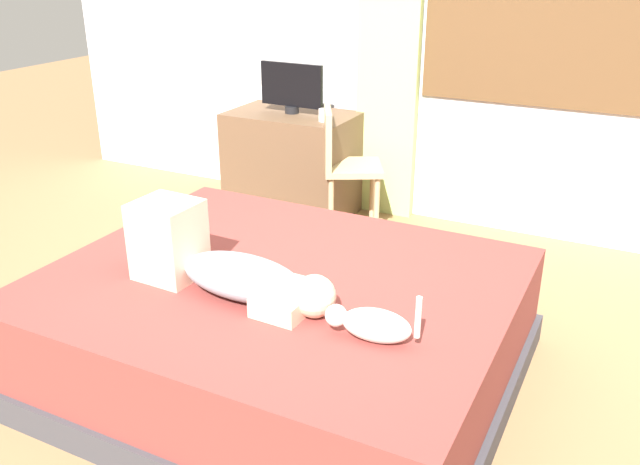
# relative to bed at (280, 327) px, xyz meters

# --- Properties ---
(ground_plane) EXTENTS (16.00, 16.00, 0.00)m
(ground_plane) POSITION_rel_bed_xyz_m (0.01, -0.12, -0.25)
(ground_plane) COLOR olive
(back_wall_with_window) EXTENTS (6.40, 0.14, 2.90)m
(back_wall_with_window) POSITION_rel_bed_xyz_m (0.03, 2.26, 1.20)
(back_wall_with_window) COLOR silver
(back_wall_with_window) RESTS_ON ground
(bed) EXTENTS (2.04, 1.69, 0.51)m
(bed) POSITION_rel_bed_xyz_m (0.00, 0.00, 0.00)
(bed) COLOR #38383D
(bed) RESTS_ON ground
(person_lying) EXTENTS (0.94, 0.29, 0.34)m
(person_lying) POSITION_rel_bed_xyz_m (-0.14, -0.22, 0.37)
(person_lying) COLOR #8C939E
(person_lying) RESTS_ON bed
(cat) EXTENTS (0.36, 0.14, 0.21)m
(cat) POSITION_rel_bed_xyz_m (0.56, -0.30, 0.32)
(cat) COLOR silver
(cat) RESTS_ON bed
(desk) EXTENTS (0.90, 0.56, 0.74)m
(desk) POSITION_rel_bed_xyz_m (-0.97, 1.86, 0.12)
(desk) COLOR brown
(desk) RESTS_ON ground
(tv_monitor) EXTENTS (0.48, 0.10, 0.35)m
(tv_monitor) POSITION_rel_bed_xyz_m (-0.97, 1.86, 0.67)
(tv_monitor) COLOR black
(tv_monitor) RESTS_ON desk
(cup) EXTENTS (0.06, 0.06, 0.08)m
(cup) POSITION_rel_bed_xyz_m (-0.66, 1.74, 0.53)
(cup) COLOR white
(cup) RESTS_ON desk
(chair_by_desk) EXTENTS (0.51, 0.51, 0.86)m
(chair_by_desk) POSITION_rel_bed_xyz_m (-0.48, 1.67, 0.26)
(chair_by_desk) COLOR tan
(chair_by_desk) RESTS_ON ground
(curtain_left) EXTENTS (0.44, 0.06, 2.50)m
(curtain_left) POSITION_rel_bed_xyz_m (-0.36, 2.14, 1.00)
(curtain_left) COLOR #ADCC75
(curtain_left) RESTS_ON ground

